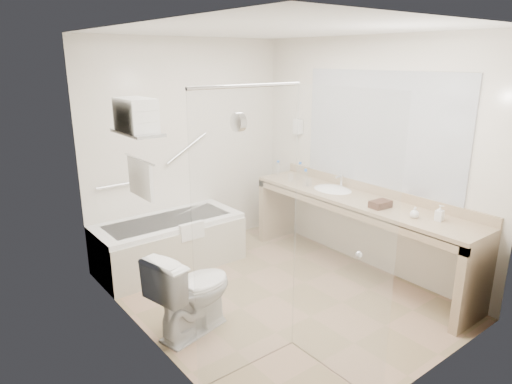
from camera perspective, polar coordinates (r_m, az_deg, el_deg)
floor at (r=4.67m, az=2.32°, el=-12.69°), size 3.20×3.20×0.00m
ceiling at (r=4.08m, az=2.75°, el=19.61°), size 2.60×3.20×0.10m
wall_back at (r=5.49m, az=-8.42°, el=5.55°), size 2.60×0.10×2.50m
wall_front at (r=3.22m, az=21.37°, el=-3.31°), size 2.60×0.10×2.50m
wall_left at (r=3.53m, az=-13.75°, el=-0.89°), size 0.10×3.20×2.50m
wall_right at (r=5.13m, az=13.68°, el=4.48°), size 0.10×3.20×2.50m
bathtub at (r=5.24m, az=-10.75°, el=-6.26°), size 1.60×0.73×0.59m
grab_bar_short at (r=5.13m, az=-17.28°, el=0.76°), size 0.40×0.03×0.03m
grab_bar_long at (r=5.43m, az=-8.67°, el=5.42°), size 0.53×0.03×0.33m
shower_enclosure at (r=3.21m, az=4.63°, el=-5.77°), size 0.96×0.91×2.11m
towel_shelf at (r=3.79m, az=-14.71°, el=8.02°), size 0.24×0.55×0.81m
vanity_counter at (r=4.99m, az=12.57°, el=-3.06°), size 0.55×2.70×0.95m
sink at (r=5.20m, az=9.54°, el=0.01°), size 0.40×0.52×0.14m
faucet at (r=5.28m, az=10.66°, el=1.43°), size 0.03×0.03×0.14m
mirror at (r=4.98m, az=15.20°, el=7.53°), size 0.02×2.00×1.20m
hairdryer_unit at (r=5.76m, az=5.27°, el=8.17°), size 0.08×0.10×0.18m
toilet at (r=3.98m, az=-7.96°, el=-12.21°), size 0.84×0.59×0.75m
amenity_basket at (r=4.66m, az=15.29°, el=-1.48°), size 0.22×0.15×0.07m
soap_bottle_a at (r=4.46m, az=21.92°, el=-2.93°), size 0.08×0.15×0.07m
soap_bottle_b at (r=4.46m, az=19.20°, el=-2.57°), size 0.10×0.12×0.08m
water_bottle_left at (r=5.24m, az=6.19°, el=1.68°), size 0.06×0.06×0.21m
water_bottle_mid at (r=5.55m, az=5.51°, el=2.58°), size 0.07×0.07×0.22m
water_bottle_right at (r=5.71m, az=2.76°, el=2.92°), size 0.06×0.06×0.19m
drinking_glass_near at (r=5.48m, az=4.36°, el=1.85°), size 0.08×0.08×0.09m
drinking_glass_far at (r=5.29m, az=6.63°, el=1.23°), size 0.08×0.08×0.08m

